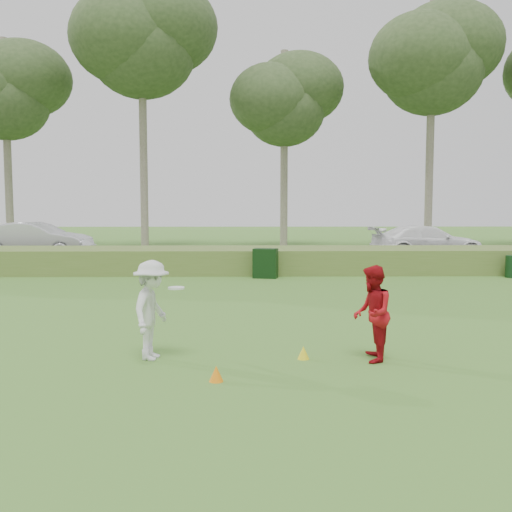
{
  "coord_description": "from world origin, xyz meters",
  "views": [
    {
      "loc": [
        -0.22,
        -9.43,
        2.48
      ],
      "look_at": [
        0.0,
        4.0,
        1.3
      ],
      "focal_mm": 40.0,
      "sensor_mm": 36.0,
      "label": 1
    }
  ],
  "objects_px": {
    "player_red": "(372,313)",
    "car_right": "(427,242)",
    "cone_orange": "(216,374)",
    "car_mid": "(36,240)",
    "player_white": "(152,310)",
    "cone_yellow": "(303,353)",
    "utility_cabinet": "(265,263)"
  },
  "relations": [
    {
      "from": "player_red",
      "to": "car_right",
      "type": "bearing_deg",
      "value": 169.1
    },
    {
      "from": "cone_orange",
      "to": "player_red",
      "type": "bearing_deg",
      "value": 23.1
    },
    {
      "from": "player_red",
      "to": "car_right",
      "type": "xyz_separation_m",
      "value": [
        6.41,
        17.36,
        0.05
      ]
    },
    {
      "from": "car_mid",
      "to": "player_white",
      "type": "bearing_deg",
      "value": -150.76
    },
    {
      "from": "cone_yellow",
      "to": "utility_cabinet",
      "type": "distance_m",
      "value": 10.54
    },
    {
      "from": "player_red",
      "to": "utility_cabinet",
      "type": "xyz_separation_m",
      "value": [
        -1.35,
        10.65,
        -0.26
      ]
    },
    {
      "from": "cone_yellow",
      "to": "player_white",
      "type": "bearing_deg",
      "value": 178.77
    },
    {
      "from": "player_white",
      "to": "player_red",
      "type": "height_order",
      "value": "player_white"
    },
    {
      "from": "player_red",
      "to": "car_mid",
      "type": "xyz_separation_m",
      "value": [
        -11.82,
        17.79,
        0.13
      ]
    },
    {
      "from": "utility_cabinet",
      "to": "car_mid",
      "type": "bearing_deg",
      "value": 158.75
    },
    {
      "from": "player_red",
      "to": "cone_orange",
      "type": "relative_size",
      "value": 6.83
    },
    {
      "from": "player_red",
      "to": "car_mid",
      "type": "distance_m",
      "value": 21.36
    },
    {
      "from": "car_mid",
      "to": "car_right",
      "type": "xyz_separation_m",
      "value": [
        18.23,
        -0.43,
        -0.08
      ]
    },
    {
      "from": "player_red",
      "to": "cone_orange",
      "type": "bearing_deg",
      "value": -57.54
    },
    {
      "from": "player_white",
      "to": "player_red",
      "type": "distance_m",
      "value": 3.54
    },
    {
      "from": "cone_orange",
      "to": "car_right",
      "type": "relative_size",
      "value": 0.04
    },
    {
      "from": "cone_yellow",
      "to": "car_right",
      "type": "distance_m",
      "value": 18.81
    },
    {
      "from": "player_white",
      "to": "cone_orange",
      "type": "relative_size",
      "value": 7.14
    },
    {
      "from": "car_right",
      "to": "car_mid",
      "type": "bearing_deg",
      "value": 84.44
    },
    {
      "from": "cone_orange",
      "to": "car_right",
      "type": "bearing_deg",
      "value": 64.33
    },
    {
      "from": "cone_yellow",
      "to": "player_red",
      "type": "bearing_deg",
      "value": -6.57
    },
    {
      "from": "utility_cabinet",
      "to": "car_right",
      "type": "bearing_deg",
      "value": 53.91
    },
    {
      "from": "cone_yellow",
      "to": "utility_cabinet",
      "type": "height_order",
      "value": "utility_cabinet"
    },
    {
      "from": "utility_cabinet",
      "to": "car_right",
      "type": "relative_size",
      "value": 0.19
    },
    {
      "from": "player_white",
      "to": "car_right",
      "type": "distance_m",
      "value": 19.86
    },
    {
      "from": "utility_cabinet",
      "to": "car_mid",
      "type": "xyz_separation_m",
      "value": [
        -10.47,
        7.14,
        0.39
      ]
    },
    {
      "from": "cone_yellow",
      "to": "car_mid",
      "type": "distance_m",
      "value": 20.69
    },
    {
      "from": "player_white",
      "to": "car_mid",
      "type": "height_order",
      "value": "car_mid"
    },
    {
      "from": "utility_cabinet",
      "to": "car_mid",
      "type": "distance_m",
      "value": 12.68
    },
    {
      "from": "utility_cabinet",
      "to": "cone_orange",
      "type": "bearing_deg",
      "value": -82.29
    },
    {
      "from": "player_white",
      "to": "utility_cabinet",
      "type": "bearing_deg",
      "value": -1.07
    },
    {
      "from": "utility_cabinet",
      "to": "car_mid",
      "type": "relative_size",
      "value": 0.2
    }
  ]
}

